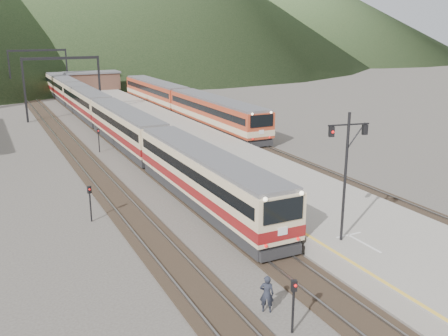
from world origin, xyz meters
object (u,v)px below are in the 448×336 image
signal_mast (346,164)px  main_train (103,113)px  second_train (182,101)px  worker (267,294)px

signal_mast → main_train: bearing=94.5°
main_train → signal_mast: signal_mast is taller
main_train → second_train: (11.50, 4.41, 0.18)m
second_train → worker: size_ratio=25.38×
second_train → worker: (-14.52, -46.12, -1.28)m
worker → second_train: bearing=-73.3°
signal_mast → worker: size_ratio=4.01×
worker → signal_mast: bearing=-121.8°
second_train → signal_mast: (-8.46, -43.42, 2.94)m
second_train → signal_mast: bearing=-101.0°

